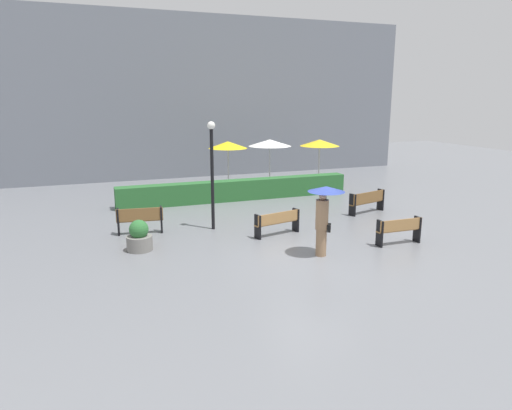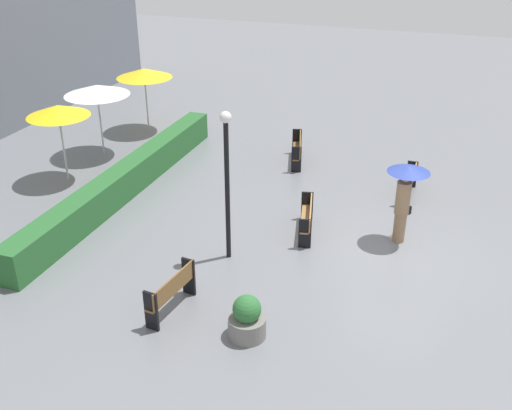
{
  "view_description": "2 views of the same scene",
  "coord_description": "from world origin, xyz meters",
  "px_view_note": "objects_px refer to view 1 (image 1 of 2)",
  "views": [
    {
      "loc": [
        -6.18,
        -11.78,
        4.67
      ],
      "look_at": [
        -0.62,
        2.91,
        1.04
      ],
      "focal_mm": 32.67,
      "sensor_mm": 36.0,
      "label": 1
    },
    {
      "loc": [
        -14.11,
        -1.04,
        8.16
      ],
      "look_at": [
        -1.0,
        3.6,
        1.14
      ],
      "focal_mm": 42.43,
      "sensor_mm": 36.0,
      "label": 2
    }
  ],
  "objects_px": {
    "bench_mid_center": "(278,221)",
    "pedestrian_with_umbrella": "(324,209)",
    "patio_umbrella_yellow_far": "(320,143)",
    "planter_pot": "(139,237)",
    "patio_umbrella_white": "(270,143)",
    "bench_near_right": "(399,229)",
    "bench_far_right": "(368,200)",
    "lamp_post": "(212,164)",
    "patio_umbrella_yellow": "(228,145)",
    "bench_far_left": "(140,218)"
  },
  "relations": [
    {
      "from": "patio_umbrella_yellow_far",
      "to": "bench_near_right",
      "type": "bearing_deg",
      "value": -104.28
    },
    {
      "from": "bench_far_left",
      "to": "lamp_post",
      "type": "xyz_separation_m",
      "value": [
        2.56,
        -0.3,
        1.82
      ]
    },
    {
      "from": "bench_near_right",
      "to": "lamp_post",
      "type": "bearing_deg",
      "value": 142.81
    },
    {
      "from": "pedestrian_with_umbrella",
      "to": "patio_umbrella_yellow",
      "type": "bearing_deg",
      "value": 87.88
    },
    {
      "from": "bench_mid_center",
      "to": "lamp_post",
      "type": "relative_size",
      "value": 0.46
    },
    {
      "from": "patio_umbrella_yellow",
      "to": "patio_umbrella_yellow_far",
      "type": "bearing_deg",
      "value": -2.12
    },
    {
      "from": "bench_near_right",
      "to": "patio_umbrella_yellow_far",
      "type": "relative_size",
      "value": 0.64
    },
    {
      "from": "planter_pot",
      "to": "patio_umbrella_white",
      "type": "xyz_separation_m",
      "value": [
        7.84,
        8.37,
        1.93
      ]
    },
    {
      "from": "patio_umbrella_yellow",
      "to": "patio_umbrella_yellow_far",
      "type": "distance_m",
      "value": 5.12
    },
    {
      "from": "pedestrian_with_umbrella",
      "to": "patio_umbrella_yellow_far",
      "type": "xyz_separation_m",
      "value": [
        5.52,
        10.55,
        0.84
      ]
    },
    {
      "from": "lamp_post",
      "to": "bench_far_left",
      "type": "bearing_deg",
      "value": 173.2
    },
    {
      "from": "bench_near_right",
      "to": "patio_umbrella_yellow",
      "type": "bearing_deg",
      "value": 103.01
    },
    {
      "from": "planter_pot",
      "to": "bench_mid_center",
      "type": "bearing_deg",
      "value": -0.26
    },
    {
      "from": "patio_umbrella_white",
      "to": "patio_umbrella_yellow_far",
      "type": "xyz_separation_m",
      "value": [
        2.79,
        -0.3,
        -0.07
      ]
    },
    {
      "from": "planter_pot",
      "to": "lamp_post",
      "type": "xyz_separation_m",
      "value": [
        2.81,
        1.54,
        1.95
      ]
    },
    {
      "from": "planter_pot",
      "to": "patio_umbrella_white",
      "type": "height_order",
      "value": "patio_umbrella_white"
    },
    {
      "from": "patio_umbrella_yellow_far",
      "to": "bench_mid_center",
      "type": "bearing_deg",
      "value": -126.22
    },
    {
      "from": "bench_far_left",
      "to": "planter_pot",
      "type": "xyz_separation_m",
      "value": [
        -0.25,
        -1.84,
        -0.14
      ]
    },
    {
      "from": "bench_mid_center",
      "to": "patio_umbrella_yellow_far",
      "type": "distance_m",
      "value": 10.2
    },
    {
      "from": "lamp_post",
      "to": "patio_umbrella_white",
      "type": "distance_m",
      "value": 8.49
    },
    {
      "from": "bench_mid_center",
      "to": "lamp_post",
      "type": "xyz_separation_m",
      "value": [
        -1.88,
        1.56,
        1.87
      ]
    },
    {
      "from": "bench_mid_center",
      "to": "bench_far_left",
      "type": "bearing_deg",
      "value": 157.23
    },
    {
      "from": "bench_near_right",
      "to": "bench_far_right",
      "type": "bearing_deg",
      "value": 69.8
    },
    {
      "from": "bench_far_right",
      "to": "lamp_post",
      "type": "height_order",
      "value": "lamp_post"
    },
    {
      "from": "bench_mid_center",
      "to": "pedestrian_with_umbrella",
      "type": "height_order",
      "value": "pedestrian_with_umbrella"
    },
    {
      "from": "bench_mid_center",
      "to": "bench_near_right",
      "type": "xyz_separation_m",
      "value": [
        3.27,
        -2.35,
        0.02
      ]
    },
    {
      "from": "planter_pot",
      "to": "patio_umbrella_yellow_far",
      "type": "relative_size",
      "value": 0.4
    },
    {
      "from": "patio_umbrella_yellow",
      "to": "patio_umbrella_white",
      "type": "bearing_deg",
      "value": 2.59
    },
    {
      "from": "pedestrian_with_umbrella",
      "to": "patio_umbrella_yellow_far",
      "type": "distance_m",
      "value": 11.93
    },
    {
      "from": "planter_pot",
      "to": "patio_umbrella_white",
      "type": "relative_size",
      "value": 0.39
    },
    {
      "from": "bench_mid_center",
      "to": "patio_umbrella_yellow_far",
      "type": "relative_size",
      "value": 0.72
    },
    {
      "from": "bench_far_left",
      "to": "lamp_post",
      "type": "distance_m",
      "value": 3.15
    },
    {
      "from": "bench_far_left",
      "to": "pedestrian_with_umbrella",
      "type": "relative_size",
      "value": 0.75
    },
    {
      "from": "patio_umbrella_white",
      "to": "bench_mid_center",
      "type": "bearing_deg",
      "value": -110.53
    },
    {
      "from": "lamp_post",
      "to": "bench_near_right",
      "type": "bearing_deg",
      "value": -37.19
    },
    {
      "from": "bench_mid_center",
      "to": "planter_pot",
      "type": "xyz_separation_m",
      "value": [
        -4.69,
        0.02,
        -0.08
      ]
    },
    {
      "from": "bench_far_left",
      "to": "bench_near_right",
      "type": "bearing_deg",
      "value": -28.66
    },
    {
      "from": "bench_far_right",
      "to": "planter_pot",
      "type": "xyz_separation_m",
      "value": [
        -9.42,
        -1.6,
        -0.11
      ]
    },
    {
      "from": "bench_mid_center",
      "to": "patio_umbrella_yellow",
      "type": "bearing_deg",
      "value": 84.4
    },
    {
      "from": "bench_mid_center",
      "to": "bench_near_right",
      "type": "height_order",
      "value": "bench_near_right"
    },
    {
      "from": "pedestrian_with_umbrella",
      "to": "lamp_post",
      "type": "relative_size",
      "value": 0.55
    },
    {
      "from": "bench_far_right",
      "to": "patio_umbrella_yellow_far",
      "type": "height_order",
      "value": "patio_umbrella_yellow_far"
    },
    {
      "from": "bench_far_left",
      "to": "bench_far_right",
      "type": "bearing_deg",
      "value": -1.5
    },
    {
      "from": "bench_mid_center",
      "to": "patio_umbrella_yellow",
      "type": "distance_m",
      "value": 8.53
    },
    {
      "from": "bench_mid_center",
      "to": "bench_far_right",
      "type": "height_order",
      "value": "bench_far_right"
    },
    {
      "from": "patio_umbrella_white",
      "to": "planter_pot",
      "type": "bearing_deg",
      "value": -133.1
    },
    {
      "from": "pedestrian_with_umbrella",
      "to": "bench_far_right",
      "type": "bearing_deg",
      "value": 43.31
    },
    {
      "from": "patio_umbrella_yellow",
      "to": "planter_pot",
      "type": "bearing_deg",
      "value": -123.65
    },
    {
      "from": "patio_umbrella_white",
      "to": "bench_far_left",
      "type": "bearing_deg",
      "value": -139.25
    },
    {
      "from": "bench_far_right",
      "to": "bench_far_left",
      "type": "height_order",
      "value": "bench_far_left"
    }
  ]
}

